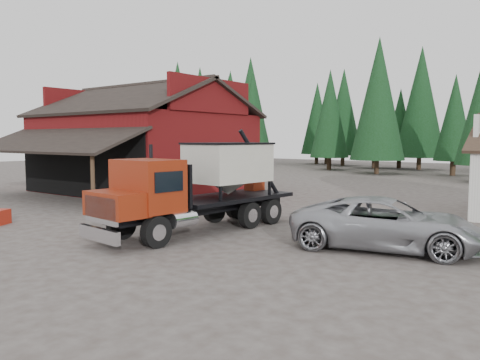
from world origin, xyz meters
The scene contains 7 objects.
ground centered at (0.00, 0.00, 0.00)m, with size 120.00×120.00×0.00m, color #413833.
red_barn centered at (-11.00, 9.90, 2.69)m, with size 12.80×13.63×7.18m.
conifer_backdrop centered at (0.00, 42.00, 0.00)m, with size 76.00×16.00×16.00m, color black, non-canonical shape.
near_pine_a centered at (-22.00, 28.00, 6.39)m, with size 4.40×4.40×11.40m.
near_pine_d centered at (-4.00, 34.00, 7.39)m, with size 5.28×5.28×13.40m.
feed_truck centered at (1.42, 1.81, 1.79)m, with size 3.10×8.68×3.84m.
silver_car centered at (8.00, 3.11, 0.81)m, with size 2.69×5.84×1.62m, color #A0A2A8.
Camera 1 is at (13.01, -11.15, 3.44)m, focal length 35.00 mm.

